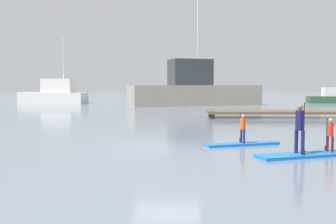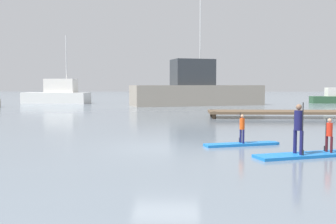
# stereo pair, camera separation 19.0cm
# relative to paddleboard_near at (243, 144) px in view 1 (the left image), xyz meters

# --- Properties ---
(ground_plane) EXTENTS (240.00, 240.00, 0.00)m
(ground_plane) POSITION_rel_paddleboard_near_xyz_m (-2.93, -0.73, -0.05)
(ground_plane) COLOR slate
(paddleboard_near) EXTENTS (3.04, 1.41, 0.10)m
(paddleboard_near) POSITION_rel_paddleboard_near_xyz_m (0.00, 0.00, 0.00)
(paddleboard_near) COLOR blue
(paddleboard_near) RESTS_ON ground
(paddler_child_solo) EXTENTS (0.25, 0.38, 1.18)m
(paddler_child_solo) POSITION_rel_paddleboard_near_xyz_m (-0.01, 0.01, 0.67)
(paddler_child_solo) COLOR #19194C
(paddler_child_solo) RESTS_ON paddleboard_near
(paddleboard_far) EXTENTS (3.66, 1.93, 0.10)m
(paddleboard_far) POSITION_rel_paddleboard_near_xyz_m (1.78, -2.30, 0.00)
(paddleboard_far) COLOR blue
(paddleboard_far) RESTS_ON ground
(paddler_adult) EXTENTS (0.37, 0.49, 1.70)m
(paddler_adult) POSITION_rel_paddleboard_near_xyz_m (1.47, -2.42, 0.99)
(paddler_adult) COLOR #19194C
(paddler_adult) RESTS_ON paddleboard_far
(paddler_child_front) EXTENTS (0.26, 0.38, 1.14)m
(paddler_child_front) POSITION_rel_paddleboard_near_xyz_m (2.61, -2.00, 0.69)
(paddler_child_front) COLOR #4C1419
(paddler_child_front) RESTS_ON paddleboard_far
(fishing_boat_white_large) EXTENTS (15.54, 8.81, 12.13)m
(fishing_boat_white_large) POSITION_rel_paddleboard_near_xyz_m (-0.81, 30.08, 1.66)
(fishing_boat_white_large) COLOR #9E9384
(fishing_boat_white_large) RESTS_ON ground
(fishing_boat_green_midground) EXTENTS (5.46, 1.77, 5.27)m
(fishing_boat_green_midground) POSITION_rel_paddleboard_near_xyz_m (16.90, 36.02, 0.71)
(fishing_boat_green_midground) COLOR #2D5638
(fishing_boat_green_midground) RESTS_ON ground
(trawler_grey_distant) EXTENTS (8.66, 3.70, 8.46)m
(trawler_grey_distant) POSITION_rel_paddleboard_near_xyz_m (-18.08, 33.91, 1.09)
(trawler_grey_distant) COLOR silver
(trawler_grey_distant) RESTS_ON ground
(floating_dock) EXTENTS (12.24, 2.71, 0.49)m
(floating_dock) POSITION_rel_paddleboard_near_xyz_m (5.68, 13.24, 0.35)
(floating_dock) COLOR brown
(floating_dock) RESTS_ON ground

